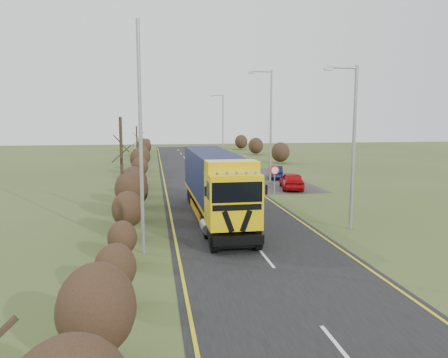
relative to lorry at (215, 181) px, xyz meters
The scene contains 14 objects.
ground 4.36m from the lorry, 72.62° to the right, with size 160.00×160.00×0.00m, color #3C4E21.
road 6.93m from the lorry, 80.25° to the left, with size 8.00×120.00×0.02m, color black.
layby 18.27m from the lorry, 65.19° to the left, with size 6.00×18.00×0.02m, color #32302D.
lane_markings 6.64m from the lorry, 79.78° to the left, with size 7.52×116.00×0.01m.
hedgerow 6.58m from the lorry, 138.33° to the left, with size 2.24×102.04×6.05m.
lorry is the anchor object (origin of this frame).
car_red_hatchback 12.67m from the lorry, 50.81° to the left, with size 1.78×4.43×1.51m, color #A7080C.
car_blue_sedan 18.46m from the lorry, 62.76° to the left, with size 1.35×3.88×1.28m, color #091135.
streetlight_near 8.11m from the lorry, 28.11° to the right, with size 1.85×0.18×8.70m.
streetlight_mid 14.91m from the lorry, 62.24° to the left, with size 2.16×0.20×10.20m.
streetlight_far 40.50m from the lorry, 80.33° to the left, with size 2.01×0.19×9.47m.
left_pole 7.95m from the lorry, 123.32° to the right, with size 0.16×0.16×10.07m, color gray.
speed_sign 7.86m from the lorry, 47.37° to the left, with size 0.69×0.10×2.50m.
warning_board 23.48m from the lorry, 73.82° to the left, with size 0.71×0.11×1.87m.
Camera 1 is at (-4.70, -21.77, 5.98)m, focal length 35.00 mm.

